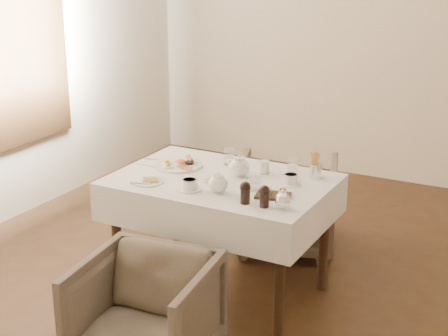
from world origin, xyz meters
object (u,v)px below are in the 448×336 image
object	(u,v)px
armchair_far	(286,204)
breakfast_plate	(179,164)
armchair_near	(145,315)
table	(221,197)
teapot_centre	(239,166)

from	to	relation	value
armchair_far	breakfast_plate	xyz separation A→B (m)	(-0.43, -0.73, 0.44)
armchair_near	breakfast_plate	bearing A→B (deg)	104.69
table	breakfast_plate	bearing A→B (deg)	166.36
armchair_near	armchair_far	world-z (taller)	armchair_far
breakfast_plate	teapot_centre	bearing A→B (deg)	-19.53
breakfast_plate	teapot_centre	size ratio (longest dim) A/B	1.74
table	armchair_far	xyz separation A→B (m)	(0.08, 0.82, -0.31)
table	armchair_far	world-z (taller)	table
armchair_far	teapot_centre	distance (m)	0.89
table	teapot_centre	bearing A→B (deg)	45.71
armchair_far	table	bearing A→B (deg)	65.86
armchair_near	teapot_centre	world-z (taller)	teapot_centre
breakfast_plate	table	bearing A→B (deg)	-32.46
table	armchair_far	bearing A→B (deg)	84.59
table	armchair_near	world-z (taller)	table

